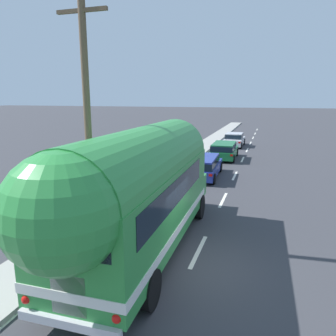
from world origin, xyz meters
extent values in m
plane|color=#38383D|center=(0.00, 0.00, 0.00)|extent=(300.00, 300.00, 0.00)
cube|color=silver|center=(0.00, 0.99, 0.00)|extent=(0.14, 2.40, 0.01)
cube|color=silver|center=(0.00, 6.69, 0.00)|extent=(0.14, 2.40, 0.01)
cube|color=silver|center=(0.00, 11.94, 0.00)|extent=(0.14, 2.40, 0.01)
cube|color=silver|center=(0.00, 17.77, 0.00)|extent=(0.14, 2.40, 0.01)
cube|color=silver|center=(0.00, 22.78, 0.00)|extent=(0.14, 2.40, 0.01)
cube|color=silver|center=(0.00, 27.67, 0.00)|extent=(0.14, 2.40, 0.01)
cube|color=silver|center=(0.00, 32.78, 0.00)|extent=(0.14, 2.40, 0.01)
cube|color=silver|center=(0.00, 37.67, 0.00)|extent=(0.14, 2.40, 0.01)
cube|color=silver|center=(0.00, 43.50, 0.00)|extent=(0.14, 2.40, 0.01)
cube|color=silver|center=(-3.43, 12.00, 0.00)|extent=(0.12, 80.00, 0.01)
cube|color=#9E9B93|center=(-4.41, 10.00, 0.07)|extent=(1.96, 90.00, 0.15)
cylinder|color=brown|center=(-3.91, 0.92, 4.25)|extent=(0.24, 0.24, 8.50)
cube|color=brown|center=(-3.91, 0.92, 7.70)|extent=(1.80, 0.12, 0.12)
cube|color=#2D8C3D|center=(-1.70, 0.24, 1.75)|extent=(2.67, 8.26, 2.30)
cylinder|color=#2D8C3D|center=(-1.70, 0.24, 2.90)|extent=(2.62, 8.16, 2.45)
sphere|color=#2D8C3D|center=(-1.62, -3.81, 2.90)|extent=(2.40, 2.40, 2.40)
cube|color=#2D8C3D|center=(-1.80, 5.00, 1.07)|extent=(2.29, 1.35, 0.95)
cube|color=silver|center=(-1.70, 0.24, 1.10)|extent=(2.71, 8.30, 0.24)
cube|color=black|center=(-1.69, -0.06, 2.35)|extent=(2.66, 6.46, 0.76)
cube|color=black|center=(-1.62, -3.82, 2.40)|extent=(2.00, 0.12, 0.84)
cube|color=silver|center=(-1.62, -3.83, 1.15)|extent=(0.80, 0.08, 0.90)
cube|color=silver|center=(-1.61, -3.92, 0.55)|extent=(2.34, 0.19, 0.20)
sphere|color=red|center=(-2.67, -3.86, 0.85)|extent=(0.20, 0.20, 0.20)
sphere|color=red|center=(-0.57, -3.82, 0.85)|extent=(0.20, 0.20, 0.20)
cube|color=black|center=(-1.79, 4.40, 2.40)|extent=(2.14, 0.14, 0.96)
cube|color=silver|center=(-1.81, 5.69, 0.95)|extent=(0.90, 0.12, 0.56)
cylinder|color=black|center=(-2.95, 3.92, 0.50)|extent=(0.28, 1.01, 1.00)
cylinder|color=black|center=(-0.61, 3.97, 0.50)|extent=(0.28, 1.01, 1.00)
cylinder|color=black|center=(-2.82, -2.29, 0.50)|extent=(0.28, 1.01, 1.00)
cylinder|color=black|center=(-0.48, -2.24, 0.50)|extent=(0.28, 1.01, 1.00)
cube|color=navy|center=(-1.88, 11.12, 0.52)|extent=(1.93, 4.76, 0.60)
cube|color=navy|center=(-1.87, 10.64, 1.09)|extent=(1.69, 3.50, 0.55)
cube|color=black|center=(-1.87, 10.64, 1.06)|extent=(1.75, 3.55, 0.43)
cube|color=red|center=(-2.58, 8.73, 0.70)|extent=(0.20, 0.05, 0.14)
cube|color=red|center=(-1.04, 8.78, 0.70)|extent=(0.20, 0.05, 0.14)
cylinder|color=black|center=(-2.79, 12.75, 0.32)|extent=(0.22, 0.65, 0.64)
cylinder|color=black|center=(-1.08, 12.80, 0.32)|extent=(0.22, 0.65, 0.64)
cylinder|color=black|center=(-2.68, 9.44, 0.32)|extent=(0.22, 0.65, 0.64)
cylinder|color=black|center=(-0.98, 9.49, 0.32)|extent=(0.22, 0.65, 0.64)
cube|color=#196633|center=(-1.51, 17.72, 0.52)|extent=(1.95, 4.49, 0.60)
cube|color=#196633|center=(-1.50, 17.24, 1.09)|extent=(1.73, 3.23, 0.55)
cube|color=black|center=(-1.50, 17.24, 1.06)|extent=(1.79, 3.28, 0.43)
cube|color=red|center=(-2.30, 15.46, 0.70)|extent=(0.20, 0.04, 0.14)
cube|color=red|center=(-0.66, 15.49, 0.70)|extent=(0.20, 0.04, 0.14)
cylinder|color=black|center=(-2.44, 19.23, 0.32)|extent=(0.21, 0.64, 0.64)
cylinder|color=black|center=(-0.64, 19.26, 0.32)|extent=(0.21, 0.64, 0.64)
cylinder|color=black|center=(-2.39, 16.17, 0.32)|extent=(0.21, 0.64, 0.64)
cylinder|color=black|center=(-0.59, 16.20, 0.32)|extent=(0.21, 0.64, 0.64)
cube|color=silver|center=(-1.51, 24.98, 0.52)|extent=(1.88, 4.46, 0.60)
cube|color=silver|center=(-1.51, 24.86, 1.09)|extent=(1.64, 2.10, 0.55)
cube|color=black|center=(-1.51, 24.86, 1.06)|extent=(1.70, 2.14, 0.43)
cube|color=red|center=(-2.33, 22.77, 0.70)|extent=(0.20, 0.04, 0.14)
cube|color=red|center=(-0.76, 22.75, 0.70)|extent=(0.20, 0.04, 0.14)
cylinder|color=black|center=(-2.35, 26.51, 0.32)|extent=(0.21, 0.64, 0.64)
cylinder|color=black|center=(-0.62, 26.48, 0.32)|extent=(0.21, 0.64, 0.64)
cylinder|color=black|center=(-2.40, 23.48, 0.32)|extent=(0.21, 0.64, 0.64)
cylinder|color=black|center=(-0.67, 23.46, 0.32)|extent=(0.21, 0.64, 0.64)
camera|label=1|loc=(2.02, -8.65, 5.03)|focal=34.18mm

